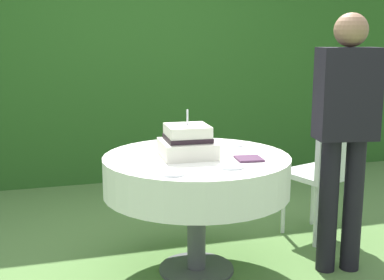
# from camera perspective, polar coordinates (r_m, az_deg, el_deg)

# --- Properties ---
(ground_plane) EXTENTS (20.00, 20.00, 0.00)m
(ground_plane) POSITION_cam_1_polar(r_m,az_deg,el_deg) (3.39, 0.49, -14.18)
(ground_plane) COLOR #547A3D
(foliage_hedge) EXTENTS (6.72, 0.59, 2.37)m
(foliage_hedge) POSITION_cam_1_polar(r_m,az_deg,el_deg) (5.46, -7.04, 8.44)
(foliage_hedge) COLOR #28561E
(foliage_hedge) RESTS_ON ground_plane
(cake_table) EXTENTS (1.14, 1.14, 0.75)m
(cake_table) POSITION_cam_1_polar(r_m,az_deg,el_deg) (3.17, 0.51, -3.89)
(cake_table) COLOR #4C4C51
(cake_table) RESTS_ON ground_plane
(wedding_cake) EXTENTS (0.34, 0.33, 0.29)m
(wedding_cake) POSITION_cam_1_polar(r_m,az_deg,el_deg) (3.11, -0.47, -0.20)
(wedding_cake) COLOR silver
(wedding_cake) RESTS_ON cake_table
(serving_plate_near) EXTENTS (0.15, 0.15, 0.01)m
(serving_plate_near) POSITION_cam_1_polar(r_m,az_deg,el_deg) (3.55, 0.73, -0.10)
(serving_plate_near) COLOR white
(serving_plate_near) RESTS_ON cake_table
(serving_plate_far) EXTENTS (0.12, 0.12, 0.01)m
(serving_plate_far) POSITION_cam_1_polar(r_m,az_deg,el_deg) (2.72, -2.10, -3.75)
(serving_plate_far) COLOR white
(serving_plate_far) RESTS_ON cake_table
(serving_plate_left) EXTENTS (0.14, 0.14, 0.01)m
(serving_plate_left) POSITION_cam_1_polar(r_m,az_deg,el_deg) (3.45, 4.63, -0.50)
(serving_plate_left) COLOR white
(serving_plate_left) RESTS_ON cake_table
(serving_plate_right) EXTENTS (0.14, 0.14, 0.01)m
(serving_plate_right) POSITION_cam_1_polar(r_m,az_deg,el_deg) (2.87, 4.34, -2.93)
(serving_plate_right) COLOR white
(serving_plate_right) RESTS_ON cake_table
(napkin_stack) EXTENTS (0.16, 0.16, 0.01)m
(napkin_stack) POSITION_cam_1_polar(r_m,az_deg,el_deg) (3.06, 6.30, -2.06)
(napkin_stack) COLOR #4C2D47
(napkin_stack) RESTS_ON cake_table
(garden_chair) EXTENTS (0.51, 0.51, 0.89)m
(garden_chair) POSITION_cam_1_polar(r_m,az_deg,el_deg) (3.83, 14.47, -2.92)
(garden_chair) COLOR white
(garden_chair) RESTS_ON ground_plane
(standing_person) EXTENTS (0.39, 0.26, 1.60)m
(standing_person) POSITION_cam_1_polar(r_m,az_deg,el_deg) (3.26, 16.59, 1.47)
(standing_person) COLOR black
(standing_person) RESTS_ON ground_plane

